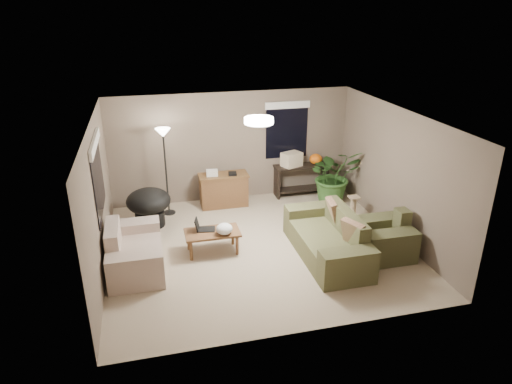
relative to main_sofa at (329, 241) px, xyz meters
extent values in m
plane|color=tan|center=(-1.16, 0.59, -0.29)|extent=(5.50, 5.50, 0.00)
plane|color=white|center=(-1.16, 0.59, 2.21)|extent=(5.50, 5.50, 0.00)
plane|color=#6C5C50|center=(-1.16, 3.09, 0.96)|extent=(5.50, 0.00, 5.50)
plane|color=#6C5C50|center=(-1.16, -1.91, 0.96)|extent=(5.50, 0.00, 5.50)
plane|color=#6C5C50|center=(-3.91, 0.59, 0.96)|extent=(0.00, 5.00, 5.00)
plane|color=#6C5C50|center=(1.59, 0.59, 0.96)|extent=(0.00, 5.00, 5.00)
cube|color=brown|center=(-0.04, 0.00, -0.08)|extent=(0.95, 1.48, 0.42)
cube|color=#47482B|center=(0.32, 0.00, 0.34)|extent=(0.22, 1.48, 0.43)
cube|color=#45462A|center=(-0.04, -0.92, 0.01)|extent=(0.95, 0.36, 0.60)
cube|color=#4A4A2C|center=(-0.04, 0.92, 0.01)|extent=(0.95, 0.36, 0.60)
cube|color=#8C7251|center=(0.26, -0.45, 0.36)|extent=(0.40, 0.51, 0.47)
cube|color=#8C7251|center=(0.26, 0.45, 0.36)|extent=(0.29, 0.48, 0.47)
cube|color=#BEB2A2|center=(-3.40, 0.40, -0.08)|extent=(0.90, 0.88, 0.42)
cube|color=beige|center=(-3.74, 0.40, 0.34)|extent=(0.22, 0.88, 0.43)
cube|color=beige|center=(-3.40, -0.22, 0.01)|extent=(0.90, 0.36, 0.60)
cube|color=beige|center=(-3.40, 1.02, 0.01)|extent=(0.90, 0.36, 0.60)
cube|color=#4E4F2F|center=(0.96, -0.19, -0.08)|extent=(0.95, 0.28, 0.42)
cube|color=brown|center=(1.32, -0.19, 0.34)|extent=(0.22, 0.28, 0.43)
cube|color=#46472B|center=(0.96, -0.51, 0.01)|extent=(0.95, 0.36, 0.60)
cube|color=#4C4D2E|center=(0.96, 0.13, 0.01)|extent=(0.95, 0.36, 0.60)
cube|color=brown|center=(-2.03, 0.63, 0.11)|extent=(1.00, 0.55, 0.04)
cylinder|color=brown|center=(-2.45, 0.43, -0.10)|extent=(0.06, 0.06, 0.38)
cylinder|color=brown|center=(-1.61, 0.43, -0.10)|extent=(0.06, 0.06, 0.38)
cylinder|color=brown|center=(-2.45, 0.83, -0.10)|extent=(0.06, 0.06, 0.38)
cylinder|color=brown|center=(-1.61, 0.83, -0.10)|extent=(0.06, 0.06, 0.38)
cube|color=black|center=(-2.13, 0.73, 0.13)|extent=(0.36, 0.28, 0.02)
cube|color=black|center=(-2.29, 0.73, 0.25)|extent=(0.12, 0.24, 0.22)
ellipsoid|color=white|center=(-1.83, 0.48, 0.23)|extent=(0.34, 0.32, 0.21)
cube|color=brown|center=(-1.45, 2.67, 0.06)|extent=(1.05, 0.45, 0.71)
cube|color=brown|center=(-1.45, 2.67, 0.44)|extent=(1.10, 0.50, 0.04)
cube|color=silver|center=(-1.70, 2.67, 0.52)|extent=(0.27, 0.23, 0.12)
cube|color=black|center=(-1.25, 2.62, 0.48)|extent=(0.21, 0.24, 0.04)
cube|color=black|center=(0.46, 2.85, 0.44)|extent=(1.30, 0.40, 0.04)
cube|color=black|center=(-0.14, 2.85, 0.06)|extent=(0.05, 0.38, 0.71)
cube|color=black|center=(1.06, 2.85, 0.06)|extent=(0.05, 0.38, 0.71)
cube|color=black|center=(0.46, 2.85, -0.14)|extent=(1.25, 0.36, 0.03)
ellipsoid|color=orange|center=(0.81, 2.85, 0.58)|extent=(0.37, 0.37, 0.25)
cube|color=beige|center=(0.21, 2.85, 0.62)|extent=(0.53, 0.47, 0.33)
cylinder|color=black|center=(-3.12, 2.03, -0.14)|extent=(0.60, 0.60, 0.30)
ellipsoid|color=black|center=(-3.12, 2.03, 0.26)|extent=(1.06, 1.06, 0.50)
cylinder|color=black|center=(-2.70, 2.54, -0.28)|extent=(0.28, 0.28, 0.02)
cylinder|color=black|center=(-2.70, 2.54, 0.61)|extent=(0.04, 0.04, 1.78)
cone|color=white|center=(-2.70, 2.54, 1.53)|extent=(0.32, 0.32, 0.18)
cylinder|color=white|center=(-1.16, 0.59, 2.15)|extent=(0.50, 0.50, 0.10)
imported|color=#2D5923|center=(1.05, 2.31, 0.21)|extent=(1.15, 1.28, 1.00)
cube|color=tan|center=(1.11, 1.34, -0.28)|extent=(0.32, 0.32, 0.03)
cylinder|color=tan|center=(1.11, 1.34, -0.04)|extent=(0.12, 0.12, 0.44)
cube|color=tan|center=(1.11, 1.34, 0.19)|extent=(0.22, 0.22, 0.03)
cube|color=black|center=(-3.90, 0.89, 1.26)|extent=(0.01, 1.50, 1.30)
cube|color=white|center=(-3.88, 0.89, 1.86)|extent=(0.05, 1.56, 0.16)
cube|color=black|center=(0.14, 3.08, 1.26)|extent=(1.00, 0.01, 1.30)
cube|color=white|center=(0.14, 3.06, 1.86)|extent=(1.06, 0.05, 0.16)
camera|label=1|loc=(-3.03, -6.77, 3.97)|focal=32.00mm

